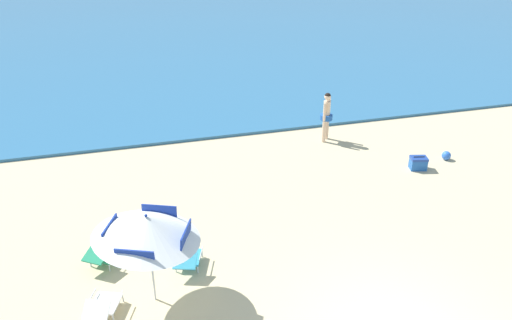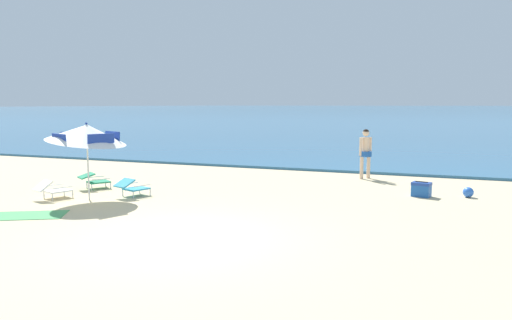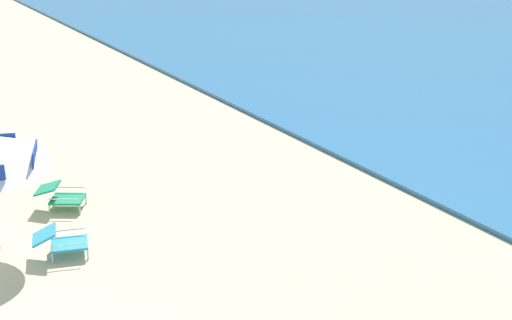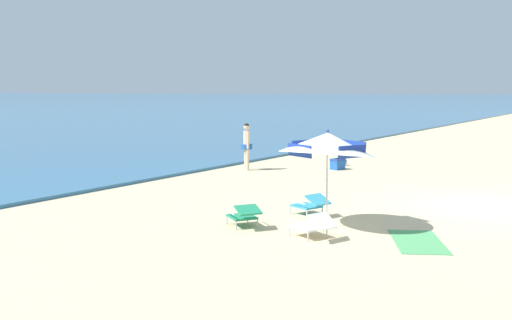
{
  "view_description": "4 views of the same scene",
  "coord_description": "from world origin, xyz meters",
  "px_view_note": "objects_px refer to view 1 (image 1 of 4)",
  "views": [
    {
      "loc": [
        -4.28,
        -5.83,
        7.26
      ],
      "look_at": [
        -1.28,
        5.13,
        1.49
      ],
      "focal_mm": 35.45,
      "sensor_mm": 36.0,
      "label": 1
    },
    {
      "loc": [
        4.5,
        -7.82,
        2.55
      ],
      "look_at": [
        -0.44,
        5.13,
        0.93
      ],
      "focal_mm": 33.7,
      "sensor_mm": 36.0,
      "label": 2
    },
    {
      "loc": [
        7.99,
        -0.2,
        6.15
      ],
      "look_at": [
        -2.47,
        6.48,
        1.32
      ],
      "focal_mm": 53.98,
      "sensor_mm": 36.0,
      "label": 3
    },
    {
      "loc": [
        -15.05,
        -2.98,
        2.9
      ],
      "look_at": [
        -2.57,
        5.25,
        1.08
      ],
      "focal_mm": 40.4,
      "sensor_mm": 36.0,
      "label": 4
    }
  ],
  "objects_px": {
    "person_standing_near_shore": "(327,113)",
    "lounge_chair_beside_umbrella": "(102,306)",
    "beach_ball": "(446,155)",
    "lounge_chair_under_umbrella": "(103,255)",
    "beach_umbrella_striped_main": "(147,227)",
    "lounge_chair_facing_sea": "(188,258)",
    "cooler_box": "(418,163)"
  },
  "relations": [
    {
      "from": "lounge_chair_under_umbrella",
      "to": "lounge_chair_facing_sea",
      "type": "distance_m",
      "value": 1.91
    },
    {
      "from": "beach_umbrella_striped_main",
      "to": "person_standing_near_shore",
      "type": "relative_size",
      "value": 1.26
    },
    {
      "from": "lounge_chair_under_umbrella",
      "to": "lounge_chair_facing_sea",
      "type": "height_order",
      "value": "lounge_chair_facing_sea"
    },
    {
      "from": "lounge_chair_under_umbrella",
      "to": "lounge_chair_beside_umbrella",
      "type": "relative_size",
      "value": 0.98
    },
    {
      "from": "lounge_chair_beside_umbrella",
      "to": "beach_umbrella_striped_main",
      "type": "bearing_deg",
      "value": 11.97
    },
    {
      "from": "lounge_chair_facing_sea",
      "to": "person_standing_near_shore",
      "type": "distance_m",
      "value": 7.91
    },
    {
      "from": "beach_umbrella_striped_main",
      "to": "cooler_box",
      "type": "height_order",
      "value": "beach_umbrella_striped_main"
    },
    {
      "from": "lounge_chair_beside_umbrella",
      "to": "beach_ball",
      "type": "xyz_separation_m",
      "value": [
        10.52,
        4.21,
        -0.13
      ]
    },
    {
      "from": "lounge_chair_beside_umbrella",
      "to": "beach_ball",
      "type": "distance_m",
      "value": 11.33
    },
    {
      "from": "lounge_chair_beside_umbrella",
      "to": "person_standing_near_shore",
      "type": "height_order",
      "value": "person_standing_near_shore"
    },
    {
      "from": "lounge_chair_facing_sea",
      "to": "beach_ball",
      "type": "relative_size",
      "value": 3.52
    },
    {
      "from": "person_standing_near_shore",
      "to": "beach_ball",
      "type": "height_order",
      "value": "person_standing_near_shore"
    },
    {
      "from": "beach_umbrella_striped_main",
      "to": "person_standing_near_shore",
      "type": "xyz_separation_m",
      "value": [
        6.35,
        6.39,
        -0.79
      ]
    },
    {
      "from": "beach_umbrella_striped_main",
      "to": "cooler_box",
      "type": "bearing_deg",
      "value": 23.88
    },
    {
      "from": "beach_ball",
      "to": "lounge_chair_under_umbrella",
      "type": "bearing_deg",
      "value": -166.32
    },
    {
      "from": "beach_umbrella_striped_main",
      "to": "person_standing_near_shore",
      "type": "distance_m",
      "value": 9.05
    },
    {
      "from": "beach_umbrella_striped_main",
      "to": "beach_ball",
      "type": "relative_size",
      "value": 7.53
    },
    {
      "from": "cooler_box",
      "to": "beach_ball",
      "type": "distance_m",
      "value": 1.26
    },
    {
      "from": "lounge_chair_under_umbrella",
      "to": "lounge_chair_beside_umbrella",
      "type": "xyz_separation_m",
      "value": [
        -0.02,
        -1.66,
        -0.01
      ]
    },
    {
      "from": "lounge_chair_under_umbrella",
      "to": "person_standing_near_shore",
      "type": "bearing_deg",
      "value": 33.95
    },
    {
      "from": "cooler_box",
      "to": "beach_umbrella_striped_main",
      "type": "bearing_deg",
      "value": -156.12
    },
    {
      "from": "person_standing_near_shore",
      "to": "cooler_box",
      "type": "xyz_separation_m",
      "value": [
        1.94,
        -2.73,
        -0.78
      ]
    },
    {
      "from": "lounge_chair_beside_umbrella",
      "to": "lounge_chair_facing_sea",
      "type": "bearing_deg",
      "value": 29.44
    },
    {
      "from": "lounge_chair_beside_umbrella",
      "to": "beach_ball",
      "type": "relative_size",
      "value": 3.59
    },
    {
      "from": "person_standing_near_shore",
      "to": "beach_ball",
      "type": "distance_m",
      "value": 4.04
    },
    {
      "from": "lounge_chair_facing_sea",
      "to": "cooler_box",
      "type": "bearing_deg",
      "value": 20.88
    },
    {
      "from": "lounge_chair_under_umbrella",
      "to": "beach_ball",
      "type": "xyz_separation_m",
      "value": [
        10.5,
        2.56,
        -0.14
      ]
    },
    {
      "from": "person_standing_near_shore",
      "to": "lounge_chair_beside_umbrella",
      "type": "bearing_deg",
      "value": -138.13
    },
    {
      "from": "lounge_chair_under_umbrella",
      "to": "cooler_box",
      "type": "relative_size",
      "value": 1.78
    },
    {
      "from": "person_standing_near_shore",
      "to": "lounge_chair_facing_sea",
      "type": "bearing_deg",
      "value": -134.85
    },
    {
      "from": "lounge_chair_under_umbrella",
      "to": "lounge_chair_beside_umbrella",
      "type": "height_order",
      "value": "lounge_chair_beside_umbrella"
    },
    {
      "from": "lounge_chair_beside_umbrella",
      "to": "cooler_box",
      "type": "bearing_deg",
      "value": 22.65
    }
  ]
}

